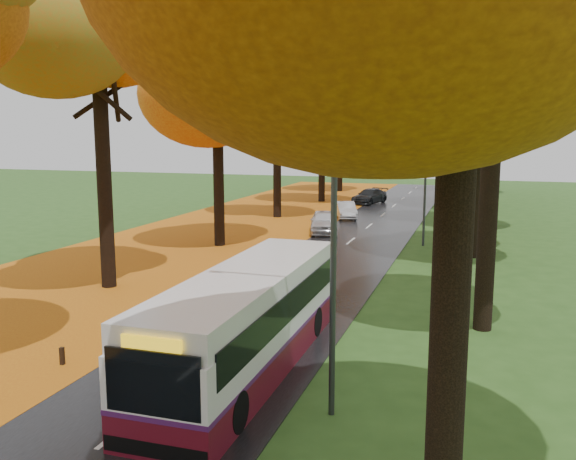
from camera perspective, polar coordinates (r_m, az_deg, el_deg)
The scene contains 13 objects.
road at distance 31.49m, azimuth 4.01°, elevation -2.62°, with size 6.50×90.00×0.04m, color black.
centre_line at distance 31.48m, azimuth 4.01°, elevation -2.58°, with size 0.12×90.00×0.01m, color silver.
leaf_verge at distance 34.69m, azimuth -10.58°, elevation -1.66°, with size 12.00×90.00×0.02m, color #90380D.
leaf_drift at distance 32.32m, azimuth -1.25°, elevation -2.24°, with size 0.90×90.00×0.01m, color #BF7913.
trees_left at distance 35.25m, azimuth -6.73°, elevation 14.16°, with size 9.20×74.00×13.88m.
trees_right at distance 32.01m, azimuth 18.12°, elevation 14.55°, with size 9.30×74.20×13.96m.
streetlamp_near at distance 13.48m, azimuth 3.26°, elevation 1.64°, with size 2.45×0.18×8.00m.
streetlamp_mid at distance 35.14m, azimuth 12.37°, elevation 6.15°, with size 2.45×0.18×8.00m.
streetlamp_far at distance 57.06m, azimuth 14.53°, elevation 7.19°, with size 2.45×0.18×8.00m.
bus at distance 16.78m, azimuth -3.75°, elevation -8.22°, with size 2.43×10.33×2.71m.
car_white at distance 38.94m, azimuth 3.36°, elevation 0.78°, with size 1.69×4.20×1.43m, color silver.
car_silver at distance 45.60m, azimuth 5.43°, elevation 1.87°, with size 1.30×3.72×1.22m, color #ABAEB3.
car_dark at distance 55.17m, azimuth 7.63°, elevation 3.15°, with size 1.81×4.45×1.29m, color black.
Camera 1 is at (7.29, -4.94, 6.50)m, focal length 38.00 mm.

